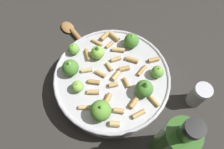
{
  "coord_description": "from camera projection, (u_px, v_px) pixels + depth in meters",
  "views": [
    {
      "loc": [
        0.19,
        -0.12,
        0.52
      ],
      "look_at": [
        0.0,
        0.0,
        0.07
      ],
      "focal_mm": 32.98,
      "sensor_mm": 36.0,
      "label": 1
    }
  ],
  "objects": [
    {
      "name": "cooking_pan",
      "position": [
        112.0,
        80.0,
        0.53
      ],
      "size": [
        0.29,
        0.29,
        0.11
      ],
      "color": "#B7B7BC",
      "rests_on": "ground"
    },
    {
      "name": "pepper_shaker",
      "position": [
        198.0,
        95.0,
        0.51
      ],
      "size": [
        0.04,
        0.04,
        0.08
      ],
      "color": "gray",
      "rests_on": "ground"
    },
    {
      "name": "wooden_spoon",
      "position": [
        79.0,
        40.0,
        0.63
      ],
      "size": [
        0.21,
        0.05,
        0.02
      ],
      "color": "#9E703D",
      "rests_on": "ground"
    },
    {
      "name": "olive_oil_bottle",
      "position": [
        172.0,
        142.0,
        0.41
      ],
      "size": [
        0.06,
        0.06,
        0.22
      ],
      "color": "#336023",
      "rests_on": "ground"
    },
    {
      "name": "ground_plane",
      "position": [
        112.0,
        86.0,
        0.57
      ],
      "size": [
        2.4,
        2.4,
        0.0
      ],
      "primitive_type": "plane",
      "color": "#2D2B28"
    }
  ]
}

